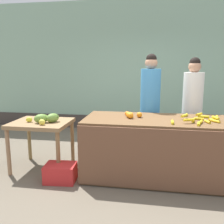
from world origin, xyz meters
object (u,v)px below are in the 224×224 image
Objects in this scene: produce_crate at (60,173)px; vendor_woman_blue_shirt at (150,108)px; vendor_woman_white_shirt at (192,110)px; produce_sack at (96,140)px.

vendor_woman_blue_shirt is at bearing 41.28° from produce_crate.
vendor_woman_white_shirt reaches higher than produce_crate.
vendor_woman_white_shirt is (0.72, 0.09, -0.03)m from vendor_woman_blue_shirt.
vendor_woman_blue_shirt is 3.57× the size of produce_sack.
produce_sack is (0.25, 1.20, 0.13)m from produce_crate.
vendor_woman_white_shirt is 2.44m from produce_crate.
produce_sack is at bearing 174.33° from vendor_woman_blue_shirt.
vendor_woman_blue_shirt is at bearing -5.67° from produce_sack.
vendor_woman_blue_shirt is 1.03× the size of vendor_woman_white_shirt.
produce_crate is 1.23m from produce_sack.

